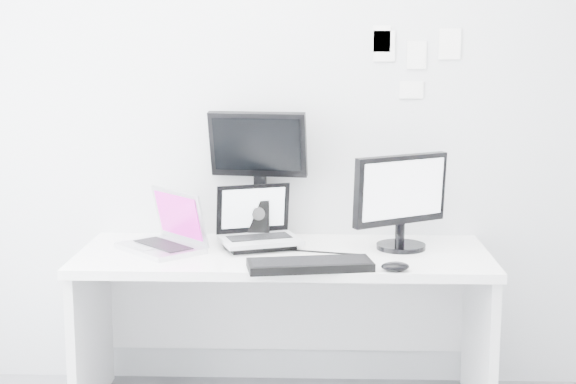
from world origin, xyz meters
name	(u,v)px	position (x,y,z in m)	size (l,w,h in m)	color
back_wall	(286,105)	(0.00, 1.60, 1.35)	(3.60, 3.60, 0.00)	silver
desk	(284,331)	(0.00, 1.25, 0.36)	(1.80, 0.70, 0.73)	white
macbook	(159,220)	(-0.55, 1.25, 0.87)	(0.37, 0.28, 0.28)	silver
speaker	(259,220)	(-0.12, 1.46, 0.83)	(0.10, 0.10, 0.20)	black
dell_laptop	(260,217)	(-0.11, 1.31, 0.87)	(0.34, 0.27, 0.28)	#B6B9BE
rear_monitor	(259,173)	(-0.13, 1.53, 1.04)	(0.45, 0.16, 0.61)	black
samsung_monitor	(402,201)	(0.52, 1.32, 0.95)	(0.48, 0.22, 0.44)	black
keyboard	(310,265)	(0.12, 0.96, 0.75)	(0.50, 0.18, 0.03)	black
mouse	(395,266)	(0.46, 0.94, 0.75)	(0.11, 0.07, 0.04)	black
wall_note_0	(384,46)	(0.45, 1.59, 1.62)	(0.10, 0.00, 0.14)	white
wall_note_1	(417,55)	(0.60, 1.59, 1.58)	(0.09, 0.00, 0.13)	white
wall_note_2	(450,44)	(0.75, 1.59, 1.63)	(0.10, 0.00, 0.14)	white
wall_note_3	(411,90)	(0.58, 1.59, 1.42)	(0.11, 0.00, 0.08)	white
wall_note_4	(382,39)	(0.44, 1.59, 1.65)	(0.08, 0.00, 0.12)	white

